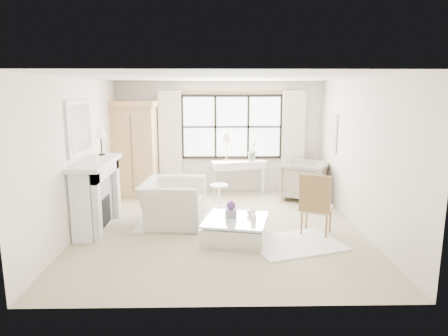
{
  "coord_description": "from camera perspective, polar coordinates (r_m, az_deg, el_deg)",
  "views": [
    {
      "loc": [
        -0.08,
        -7.0,
        2.49
      ],
      "look_at": [
        0.06,
        0.2,
        1.07
      ],
      "focal_mm": 32.0,
      "sensor_mm": 36.0,
      "label": 1
    }
  ],
  "objects": [
    {
      "name": "window_pane",
      "position": [
        9.78,
        1.12,
        5.9
      ],
      "size": [
        2.4,
        0.02,
        1.5
      ],
      "primitive_type": "cube",
      "color": "white",
      "rests_on": "wall_back"
    },
    {
      "name": "planter_flowers",
      "position": [
        6.7,
        1.03,
        -5.35
      ],
      "size": [
        0.15,
        0.15,
        0.15
      ],
      "primitive_type": "sphere",
      "color": "#5B2F76",
      "rests_on": "planter_box"
    },
    {
      "name": "curtain_right",
      "position": [
        9.91,
        9.85,
        3.68
      ],
      "size": [
        0.55,
        0.1,
        2.47
      ],
      "primitive_type": "cube",
      "color": "silver",
      "rests_on": "ground"
    },
    {
      "name": "curtain_left",
      "position": [
        9.8,
        -7.68,
        3.66
      ],
      "size": [
        0.55,
        0.1,
        2.47
      ],
      "primitive_type": "cube",
      "color": "silver",
      "rests_on": "ground"
    },
    {
      "name": "side_table",
      "position": [
        8.54,
        -0.71,
        -3.53
      ],
      "size": [
        0.4,
        0.4,
        0.51
      ],
      "color": "white",
      "rests_on": "floor"
    },
    {
      "name": "orchid_plant",
      "position": [
        9.66,
        4.12,
        2.48
      ],
      "size": [
        0.34,
        0.34,
        0.49
      ],
      "primitive_type": "imported",
      "rotation": [
        0.0,
        0.0,
        0.73
      ],
      "color": "#5C734D",
      "rests_on": "console_table"
    },
    {
      "name": "armoire",
      "position": [
        9.66,
        -12.7,
        2.81
      ],
      "size": [
        1.16,
        0.77,
        2.24
      ],
      "rotation": [
        0.0,
        0.0,
        -0.07
      ],
      "color": "tan",
      "rests_on": "floor"
    },
    {
      "name": "ceiling",
      "position": [
        7.01,
        -0.47,
        12.84
      ],
      "size": [
        5.5,
        5.5,
        0.0
      ],
      "primitive_type": "plane",
      "rotation": [
        3.14,
        0.0,
        0.0
      ],
      "color": "white",
      "rests_on": "ground"
    },
    {
      "name": "wall_left",
      "position": [
        7.5,
        -19.95,
        1.71
      ],
      "size": [
        0.0,
        5.5,
        5.5
      ],
      "primitive_type": "plane",
      "rotation": [
        1.57,
        0.0,
        1.57
      ],
      "color": "white",
      "rests_on": "ground"
    },
    {
      "name": "coffee_table",
      "position": [
        6.76,
        1.66,
        -8.83
      ],
      "size": [
        1.19,
        1.19,
        0.38
      ],
      "rotation": [
        0.0,
        0.0,
        -0.22
      ],
      "color": "silver",
      "rests_on": "floor"
    },
    {
      "name": "pillar_candle",
      "position": [
        6.55,
        4.25,
        -7.15
      ],
      "size": [
        0.09,
        0.09,
        0.12
      ],
      "primitive_type": "cylinder",
      "color": "white",
      "rests_on": "coffee_table"
    },
    {
      "name": "planter_box",
      "position": [
        6.75,
        1.03,
        -6.51
      ],
      "size": [
        0.2,
        0.2,
        0.13
      ],
      "primitive_type": "cube",
      "rotation": [
        0.0,
        0.0,
        -0.13
      ],
      "color": "gray",
      "rests_on": "coffee_table"
    },
    {
      "name": "rug_left",
      "position": [
        7.69,
        -5.61,
        -7.71
      ],
      "size": [
        1.79,
        1.33,
        0.03
      ],
      "primitive_type": "cube",
      "rotation": [
        0.0,
        0.0,
        -0.07
      ],
      "color": "white",
      "rests_on": "floor"
    },
    {
      "name": "rug_right",
      "position": [
        6.75,
        10.15,
        -10.57
      ],
      "size": [
        1.69,
        1.46,
        0.03
      ],
      "primitive_type": "cube",
      "rotation": [
        0.0,
        0.0,
        0.31
      ],
      "color": "white",
      "rests_on": "floor"
    },
    {
      "name": "wall_front",
      "position": [
        4.4,
        -0.04,
        -3.86
      ],
      "size": [
        5.0,
        0.0,
        5.0
      ],
      "primitive_type": "plane",
      "rotation": [
        -1.57,
        0.0,
        0.0
      ],
      "color": "beige",
      "rests_on": "ground"
    },
    {
      "name": "console_table",
      "position": [
        9.74,
        2.11,
        -1.27
      ],
      "size": [
        1.37,
        0.78,
        0.8
      ],
      "rotation": [
        0.0,
        0.0,
        0.27
      ],
      "color": "white",
      "rests_on": "floor"
    },
    {
      "name": "wall_back",
      "position": [
        9.82,
        -0.64,
        4.45
      ],
      "size": [
        5.0,
        0.0,
        5.0
      ],
      "primitive_type": "plane",
      "rotation": [
        1.57,
        0.0,
        0.0
      ],
      "color": "beige",
      "rests_on": "ground"
    },
    {
      "name": "wingback_chair",
      "position": [
        9.36,
        11.43,
        -1.74
      ],
      "size": [
        1.32,
        1.31,
        0.88
      ],
      "primitive_type": "imported",
      "rotation": [
        0.0,
        0.0,
        -2.11
      ],
      "color": "gray",
      "rests_on": "floor"
    },
    {
      "name": "mirror_frame",
      "position": [
        7.43,
        -19.98,
        5.44
      ],
      "size": [
        0.05,
        1.15,
        0.95
      ],
      "primitive_type": "cube",
      "color": "white",
      "rests_on": "wall_left"
    },
    {
      "name": "mantel_lamp",
      "position": [
        7.92,
        -17.21,
        4.57
      ],
      "size": [
        0.22,
        0.22,
        0.51
      ],
      "color": "black",
      "rests_on": "fireplace"
    },
    {
      "name": "art_canvas",
      "position": [
        9.11,
        15.07,
        4.82
      ],
      "size": [
        0.01,
        0.52,
        0.72
      ],
      "primitive_type": "cube",
      "color": "#C6B19A",
      "rests_on": "wall_right"
    },
    {
      "name": "club_armchair",
      "position": [
        7.58,
        -7.32,
        -4.9
      ],
      "size": [
        1.21,
        1.35,
        0.82
      ],
      "primitive_type": "imported",
      "rotation": [
        0.0,
        0.0,
        1.48
      ],
      "color": "beige",
      "rests_on": "floor"
    },
    {
      "name": "wall_right",
      "position": [
        7.55,
        18.89,
        1.84
      ],
      "size": [
        0.0,
        5.5,
        5.5
      ],
      "primitive_type": "plane",
      "rotation": [
        1.57,
        0.0,
        -1.57
      ],
      "color": "beige",
      "rests_on": "ground"
    },
    {
      "name": "mirror_glass",
      "position": [
        7.42,
        -19.75,
        5.45
      ],
      "size": [
        0.02,
        1.0,
        0.8
      ],
      "primitive_type": "cube",
      "color": "silver",
      "rests_on": "wall_left"
    },
    {
      "name": "french_chair",
      "position": [
        7.17,
        13.01,
        -6.87
      ],
      "size": [
        0.64,
        0.64,
        1.08
      ],
      "rotation": [
        0.0,
        0.0,
        2.71
      ],
      "color": "olive",
      "rests_on": "floor"
    },
    {
      "name": "console_lamp",
      "position": [
        9.57,
        0.34,
        4.32
      ],
      "size": [
        0.28,
        0.28,
        0.69
      ],
      "color": "#B0853D",
      "rests_on": "console_table"
    },
    {
      "name": "fireplace",
      "position": [
        7.57,
        -17.97,
        -3.52
      ],
      "size": [
        0.58,
        1.66,
        1.26
      ],
      "color": "silver",
      "rests_on": "ground"
    },
    {
      "name": "curtain_rod",
      "position": [
        9.68,
        1.16,
        11.0
      ],
      "size": [
        3.3,
        0.04,
        0.04
      ],
      "primitive_type": "cylinder",
      "rotation": [
        0.0,
        1.57,
        0.0
      ],
      "color": "#B7833F",
      "rests_on": "wall_back"
    },
    {
      "name": "window_frame",
      "position": [
        9.77,
        1.13,
        5.89
      ],
      "size": [
        2.5,
        0.04,
        1.5
      ],
      "primitive_type": null,
      "color": "black",
      "rests_on": "wall_back"
    },
    {
      "name": "art_frame",
      "position": [
        9.12,
        15.19,
        4.82
      ],
      "size": [
        0.04,
        0.62,
        0.82
      ],
      "primitive_type": "cube",
      "color": "silver",
      "rests_on": "wall_right"
    },
    {
      "name": "coffee_vase",
      "position": [
        6.87,
        3.91,
        -6.09
      ],
      "size": [
        0.18,
        0.18,
        0.16
      ],
      "primitive_type": "imported",
      "rotation": [
        0.0,
        0.0,
        0.19
      ],
      "color": "silver",
      "rests_on": "coffee_table"
    },
    {
      "name": "floor",
      "position": [
        7.43,
        -0.44,
        -8.45
      ],
      "size": [
        5.5,
        5.5,
        0.0
      ],
      "primitive_type": "plane",
      "color": "tan",
      "rests_on": "ground"
    }
  ]
}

